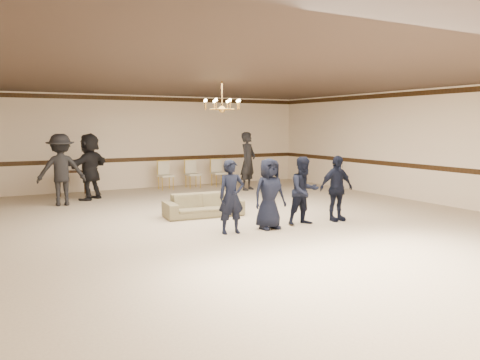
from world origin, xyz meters
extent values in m
cube|color=#C4B597|center=(0.00, 0.00, 0.00)|extent=(12.00, 14.00, 0.01)
cube|color=black|center=(0.00, 0.00, 3.20)|extent=(12.00, 14.00, 0.01)
cube|color=beige|center=(0.00, 7.00, 1.60)|extent=(12.00, 0.01, 3.20)
cube|color=beige|center=(6.00, 0.00, 1.60)|extent=(0.01, 14.00, 3.20)
cube|color=black|center=(0.00, 6.99, 1.00)|extent=(12.00, 0.02, 0.14)
cube|color=black|center=(0.00, 6.99, 3.08)|extent=(12.00, 0.02, 0.14)
imported|color=black|center=(-0.67, -0.76, 0.75)|extent=(0.58, 0.41, 1.50)
imported|color=black|center=(0.23, -0.76, 0.75)|extent=(0.73, 0.48, 1.50)
imported|color=black|center=(1.13, -0.76, 0.75)|extent=(0.74, 0.59, 1.50)
imported|color=black|center=(2.03, -0.76, 0.75)|extent=(0.89, 0.40, 1.50)
imported|color=#7D7553|center=(-0.42, 1.18, 0.27)|extent=(1.93, 0.89, 0.55)
imported|color=black|center=(-3.15, 4.48, 0.98)|extent=(1.33, 0.85, 1.95)
imported|color=black|center=(-2.25, 5.18, 0.98)|extent=(1.75, 1.62, 1.95)
imported|color=black|center=(2.85, 4.78, 0.98)|extent=(0.85, 0.78, 1.95)
cube|color=#341D11|center=(-2.56, 6.38, 0.38)|extent=(0.93, 0.43, 0.77)
camera|label=1|loc=(-5.10, -9.24, 2.18)|focal=36.02mm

